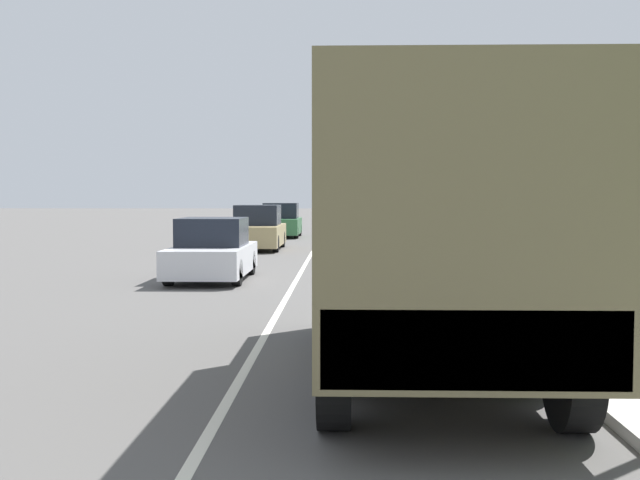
{
  "coord_description": "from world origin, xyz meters",
  "views": [
    {
      "loc": [
        1.19,
        -0.19,
        2.1
      ],
      "look_at": [
        0.86,
        10.55,
        1.5
      ],
      "focal_mm": 45.0,
      "sensor_mm": 36.0,
      "label": 1
    }
  ],
  "objects_px": {
    "car_second_ahead": "(258,230)",
    "car_third_ahead": "(281,222)",
    "military_truck": "(430,227)",
    "car_fourth_ahead": "(360,218)",
    "car_nearest_ahead": "(212,252)"
  },
  "relations": [
    {
      "from": "car_second_ahead",
      "to": "car_third_ahead",
      "type": "xyz_separation_m",
      "value": [
        0.17,
        9.27,
        -0.01
      ]
    },
    {
      "from": "military_truck",
      "to": "car_fourth_ahead",
      "type": "distance_m",
      "value": 38.94
    },
    {
      "from": "car_third_ahead",
      "to": "car_fourth_ahead",
      "type": "height_order",
      "value": "car_third_ahead"
    },
    {
      "from": "car_nearest_ahead",
      "to": "car_fourth_ahead",
      "type": "relative_size",
      "value": 0.93
    },
    {
      "from": "car_nearest_ahead",
      "to": "military_truck",
      "type": "bearing_deg",
      "value": -68.29
    },
    {
      "from": "military_truck",
      "to": "car_nearest_ahead",
      "type": "bearing_deg",
      "value": 111.71
    },
    {
      "from": "car_second_ahead",
      "to": "military_truck",
      "type": "bearing_deg",
      "value": -78.79
    },
    {
      "from": "military_truck",
      "to": "car_nearest_ahead",
      "type": "relative_size",
      "value": 1.65
    },
    {
      "from": "military_truck",
      "to": "car_second_ahead",
      "type": "height_order",
      "value": "military_truck"
    },
    {
      "from": "military_truck",
      "to": "car_third_ahead",
      "type": "relative_size",
      "value": 1.7
    },
    {
      "from": "military_truck",
      "to": "car_second_ahead",
      "type": "distance_m",
      "value": 22.34
    },
    {
      "from": "car_second_ahead",
      "to": "car_third_ahead",
      "type": "relative_size",
      "value": 1.13
    },
    {
      "from": "car_third_ahead",
      "to": "car_fourth_ahead",
      "type": "bearing_deg",
      "value": 61.87
    },
    {
      "from": "car_second_ahead",
      "to": "car_fourth_ahead",
      "type": "bearing_deg",
      "value": 75.78
    },
    {
      "from": "car_third_ahead",
      "to": "car_fourth_ahead",
      "type": "xyz_separation_m",
      "value": [
        4.15,
        7.76,
        -0.0
      ]
    }
  ]
}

